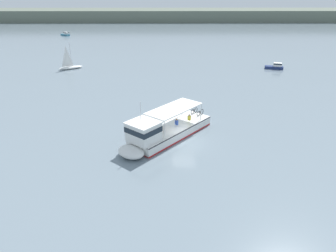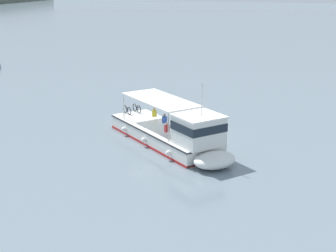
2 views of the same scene
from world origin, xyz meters
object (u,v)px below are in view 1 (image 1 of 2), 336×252
(motorboat_horizon_east, at_px, (275,66))
(sailboat_outer_anchorage, at_px, (70,66))
(ferry_main, at_px, (162,132))
(motorboat_far_right, at_px, (66,34))

(motorboat_horizon_east, xyz_separation_m, sailboat_outer_anchorage, (-42.08, 0.29, -0.00))
(ferry_main, xyz_separation_m, motorboat_horizon_east, (22.99, 32.44, -0.47))
(motorboat_horizon_east, xyz_separation_m, motorboat_far_right, (-57.49, 49.09, 0.00))
(sailboat_outer_anchorage, bearing_deg, motorboat_far_right, 107.52)
(ferry_main, distance_m, sailboat_outer_anchorage, 37.90)
(motorboat_far_right, bearing_deg, motorboat_horizon_east, -40.50)
(ferry_main, bearing_deg, sailboat_outer_anchorage, 120.25)
(ferry_main, bearing_deg, motorboat_far_right, 112.93)
(motorboat_horizon_east, bearing_deg, ferry_main, -125.33)
(ferry_main, distance_m, motorboat_far_right, 88.53)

